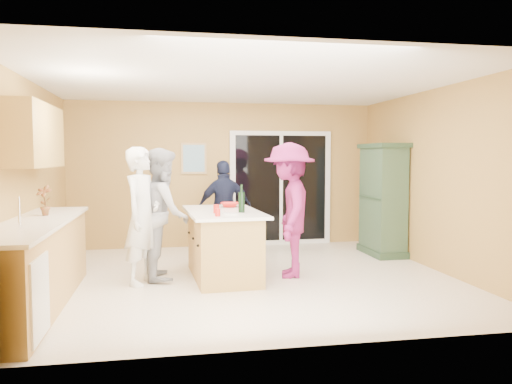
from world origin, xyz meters
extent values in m
plane|color=white|center=(0.00, 0.00, 0.00)|extent=(5.50, 5.50, 0.00)
cube|color=silver|center=(0.00, 0.00, 2.60)|extent=(5.50, 5.00, 0.10)
cube|color=tan|center=(0.00, 2.50, 1.30)|extent=(5.50, 0.10, 2.60)
cube|color=tan|center=(0.00, -2.50, 1.30)|extent=(5.50, 0.10, 2.60)
cube|color=tan|center=(-2.75, 0.00, 1.30)|extent=(0.10, 5.00, 2.60)
cube|color=tan|center=(2.75, 0.00, 1.30)|extent=(0.10, 5.00, 2.60)
cube|color=#B98B48|center=(-2.45, -0.90, 0.45)|extent=(0.60, 3.00, 0.90)
cube|color=silver|center=(-2.44, -2.00, 0.40)|extent=(0.62, 0.60, 0.72)
cube|color=silver|center=(-2.44, -0.90, 0.92)|extent=(0.65, 3.05, 0.04)
cylinder|color=silver|center=(-2.45, -1.40, 1.09)|extent=(0.02, 0.02, 0.30)
cube|color=#B98B48|center=(-2.58, -0.20, 1.88)|extent=(0.35, 1.60, 0.75)
cube|color=silver|center=(1.05, 2.47, 1.05)|extent=(1.90, 0.05, 2.10)
cube|color=black|center=(1.05, 2.46, 1.05)|extent=(1.70, 0.03, 1.94)
cube|color=silver|center=(1.05, 2.45, 1.05)|extent=(0.06, 0.04, 1.94)
cube|color=silver|center=(1.20, 2.44, 1.00)|extent=(0.02, 0.03, 0.12)
cube|color=tan|center=(-0.55, 2.48, 1.60)|extent=(0.46, 0.03, 0.56)
cube|color=#558DAF|center=(-0.55, 2.47, 1.60)|extent=(0.38, 0.02, 0.48)
cube|color=#B98B48|center=(-0.30, 0.10, 0.43)|extent=(0.87, 1.57, 0.87)
cube|color=silver|center=(-0.30, 0.10, 0.89)|extent=(1.03, 1.77, 0.04)
cube|color=black|center=(-0.30, 0.10, 0.05)|extent=(0.79, 1.49, 0.10)
cube|color=#243A26|center=(2.49, 1.20, 0.05)|extent=(0.51, 0.97, 0.11)
cube|color=#395337|center=(2.49, 1.20, 0.91)|extent=(0.46, 0.91, 1.72)
cube|color=#243A26|center=(2.49, 1.20, 1.81)|extent=(0.53, 1.00, 0.07)
imported|color=silver|center=(-1.35, -0.06, 0.88)|extent=(0.67, 0.76, 1.75)
imported|color=#9C9C9F|center=(-1.09, 0.22, 0.87)|extent=(0.71, 0.88, 1.74)
imported|color=#181A36|center=(-0.10, 1.60, 0.78)|extent=(0.97, 0.52, 1.57)
imported|color=#801C59|center=(0.59, 0.00, 0.91)|extent=(0.91, 1.29, 1.82)
imported|color=red|center=(-0.15, 0.54, 0.94)|extent=(0.31, 0.31, 0.07)
imported|color=red|center=(-2.45, -0.38, 1.12)|extent=(0.22, 0.19, 0.36)
cylinder|color=red|center=(-0.44, -0.53, 0.95)|extent=(0.08, 0.08, 0.09)
cylinder|color=red|center=(-0.42, -0.19, 0.96)|extent=(0.08, 0.08, 0.11)
cylinder|color=black|center=(-0.09, -0.17, 1.04)|extent=(0.08, 0.08, 0.26)
cylinder|color=black|center=(-0.09, -0.17, 1.22)|extent=(0.03, 0.03, 0.10)
cylinder|color=silver|center=(-0.26, -0.31, 0.91)|extent=(0.26, 0.26, 0.01)
camera|label=1|loc=(-1.06, -6.52, 1.62)|focal=35.00mm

